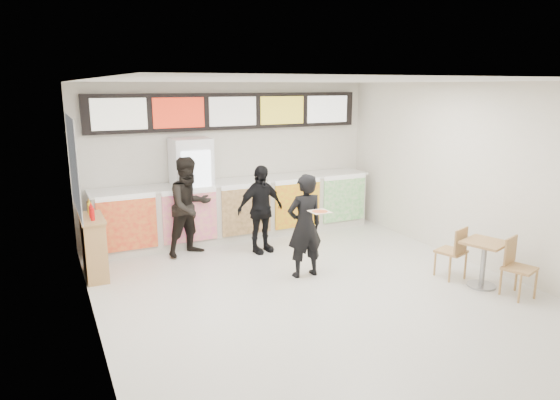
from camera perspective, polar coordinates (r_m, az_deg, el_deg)
floor at (r=7.38m, az=4.37°, el=-10.58°), size 7.00×7.00×0.00m
ceiling at (r=6.76m, az=4.82°, el=13.42°), size 7.00×7.00×0.00m
wall_back at (r=10.04m, az=-5.58°, el=4.66°), size 6.00×0.00×6.00m
wall_left at (r=6.02m, az=-20.93°, el=-1.78°), size 0.00×7.00×7.00m
wall_right at (r=8.80m, az=21.72°, el=2.61°), size 0.00×7.00×7.00m
service_counter at (r=9.85m, az=-4.63°, el=-0.99°), size 5.56×0.77×1.14m
menu_board at (r=9.87m, az=-5.52°, el=10.06°), size 5.50×0.14×0.70m
drinks_fridge at (r=9.48m, az=-9.99°, el=0.96°), size 0.70×0.67×2.00m
mirror_panel at (r=8.37m, az=-22.56°, el=3.79°), size 0.01×2.00×1.50m
customer_main at (r=7.74m, az=2.84°, el=-2.98°), size 0.60×0.40×1.64m
customer_left at (r=8.87m, az=-10.28°, el=-0.74°), size 1.01×0.89×1.74m
customer_mid at (r=8.87m, az=-2.26°, el=-1.06°), size 0.98×0.54×1.58m
pizza_slice at (r=7.27m, az=4.57°, el=-1.28°), size 0.36×0.36×0.02m
cafe_table at (r=8.01m, az=22.29°, el=-5.88°), size 0.82×1.48×0.84m
condiment_ledge at (r=8.31m, az=-20.49°, el=-4.99°), size 0.35×0.87×1.16m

